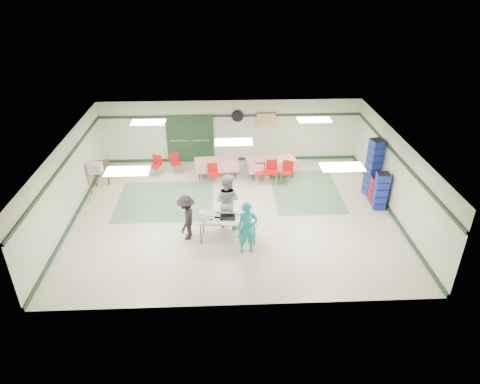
{
  "coord_description": "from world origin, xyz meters",
  "views": [
    {
      "loc": [
        -0.36,
        -12.75,
        7.84
      ],
      "look_at": [
        0.19,
        -0.3,
        1.01
      ],
      "focal_mm": 32.0,
      "sensor_mm": 36.0,
      "label": 1
    }
  ],
  "objects_px": {
    "chair_d": "(213,172)",
    "crate_stack_blue_b": "(381,191)",
    "chair_a": "(272,169)",
    "broom": "(88,181)",
    "chair_b": "(261,171)",
    "crate_stack_blue_a": "(373,168)",
    "serving_table": "(228,220)",
    "office_printer": "(95,168)",
    "volunteer_grey": "(227,201)",
    "volunteer_teal": "(247,228)",
    "chair_loose_a": "(175,161)",
    "chair_loose_b": "(156,163)",
    "dining_table_b": "(217,164)",
    "printer_table": "(101,167)",
    "chair_c": "(287,169)",
    "volunteer_dark": "(186,218)",
    "dining_table_a": "(271,163)",
    "crate_stack_red": "(376,190)"
  },
  "relations": [
    {
      "from": "crate_stack_red",
      "to": "printer_table",
      "type": "bearing_deg",
      "value": 168.62
    },
    {
      "from": "dining_table_b",
      "to": "printer_table",
      "type": "height_order",
      "value": "dining_table_b"
    },
    {
      "from": "chair_d",
      "to": "crate_stack_blue_b",
      "type": "relative_size",
      "value": 0.62
    },
    {
      "from": "chair_d",
      "to": "chair_loose_a",
      "type": "bearing_deg",
      "value": 134.62
    },
    {
      "from": "volunteer_grey",
      "to": "volunteer_teal",
      "type": "bearing_deg",
      "value": 135.61
    },
    {
      "from": "chair_loose_a",
      "to": "broom",
      "type": "distance_m",
      "value": 3.61
    },
    {
      "from": "serving_table",
      "to": "office_printer",
      "type": "relative_size",
      "value": 4.13
    },
    {
      "from": "serving_table",
      "to": "chair_d",
      "type": "bearing_deg",
      "value": 102.34
    },
    {
      "from": "office_printer",
      "to": "chair_d",
      "type": "bearing_deg",
      "value": 5.72
    },
    {
      "from": "dining_table_a",
      "to": "chair_loose_a",
      "type": "distance_m",
      "value": 3.96
    },
    {
      "from": "dining_table_a",
      "to": "broom",
      "type": "distance_m",
      "value": 7.02
    },
    {
      "from": "printer_table",
      "to": "crate_stack_blue_b",
      "type": "bearing_deg",
      "value": -24.91
    },
    {
      "from": "dining_table_b",
      "to": "broom",
      "type": "relative_size",
      "value": 1.18
    },
    {
      "from": "serving_table",
      "to": "volunteer_teal",
      "type": "xyz_separation_m",
      "value": [
        0.55,
        -0.69,
        0.12
      ]
    },
    {
      "from": "chair_b",
      "to": "chair_d",
      "type": "relative_size",
      "value": 0.98
    },
    {
      "from": "volunteer_teal",
      "to": "dining_table_a",
      "type": "height_order",
      "value": "volunteer_teal"
    },
    {
      "from": "chair_a",
      "to": "crate_stack_blue_b",
      "type": "height_order",
      "value": "crate_stack_blue_b"
    },
    {
      "from": "chair_c",
      "to": "office_printer",
      "type": "bearing_deg",
      "value": -153.94
    },
    {
      "from": "printer_table",
      "to": "broom",
      "type": "bearing_deg",
      "value": -104.24
    },
    {
      "from": "volunteer_grey",
      "to": "chair_loose_b",
      "type": "bearing_deg",
      "value": -29.69
    },
    {
      "from": "office_printer",
      "to": "chair_b",
      "type": "bearing_deg",
      "value": 4.45
    },
    {
      "from": "crate_stack_blue_a",
      "to": "crate_stack_red",
      "type": "height_order",
      "value": "crate_stack_blue_a"
    },
    {
      "from": "dining_table_b",
      "to": "printer_table",
      "type": "bearing_deg",
      "value": 177.62
    },
    {
      "from": "broom",
      "to": "crate_stack_blue_b",
      "type": "bearing_deg",
      "value": -0.27
    },
    {
      "from": "crate_stack_blue_b",
      "to": "broom",
      "type": "height_order",
      "value": "broom"
    },
    {
      "from": "volunteer_grey",
      "to": "chair_d",
      "type": "distance_m",
      "value": 3.11
    },
    {
      "from": "chair_loose_b",
      "to": "crate_stack_blue_b",
      "type": "height_order",
      "value": "crate_stack_blue_b"
    },
    {
      "from": "dining_table_a",
      "to": "crate_stack_red",
      "type": "relative_size",
      "value": 2.06
    },
    {
      "from": "volunteer_dark",
      "to": "chair_a",
      "type": "xyz_separation_m",
      "value": [
        3.09,
        3.73,
        -0.18
      ]
    },
    {
      "from": "volunteer_dark",
      "to": "chair_a",
      "type": "relative_size",
      "value": 1.61
    },
    {
      "from": "volunteer_teal",
      "to": "chair_b",
      "type": "height_order",
      "value": "volunteer_teal"
    },
    {
      "from": "chair_b",
      "to": "printer_table",
      "type": "distance_m",
      "value": 6.28
    },
    {
      "from": "volunteer_teal",
      "to": "broom",
      "type": "bearing_deg",
      "value": 142.11
    },
    {
      "from": "volunteer_grey",
      "to": "crate_stack_blue_a",
      "type": "height_order",
      "value": "crate_stack_blue_a"
    },
    {
      "from": "serving_table",
      "to": "chair_loose_b",
      "type": "relative_size",
      "value": 2.3
    },
    {
      "from": "dining_table_b",
      "to": "crate_stack_blue_b",
      "type": "relative_size",
      "value": 1.3
    },
    {
      "from": "chair_c",
      "to": "broom",
      "type": "height_order",
      "value": "broom"
    },
    {
      "from": "chair_c",
      "to": "chair_d",
      "type": "distance_m",
      "value": 2.92
    },
    {
      "from": "crate_stack_blue_a",
      "to": "crate_stack_blue_b",
      "type": "height_order",
      "value": "crate_stack_blue_a"
    },
    {
      "from": "chair_loose_b",
      "to": "broom",
      "type": "height_order",
      "value": "broom"
    },
    {
      "from": "volunteer_teal",
      "to": "chair_c",
      "type": "bearing_deg",
      "value": 61.57
    },
    {
      "from": "crate_stack_blue_b",
      "to": "serving_table",
      "type": "bearing_deg",
      "value": -162.71
    },
    {
      "from": "chair_b",
      "to": "crate_stack_red",
      "type": "relative_size",
      "value": 0.84
    },
    {
      "from": "chair_a",
      "to": "broom",
      "type": "relative_size",
      "value": 0.62
    },
    {
      "from": "volunteer_grey",
      "to": "dining_table_b",
      "type": "distance_m",
      "value": 3.65
    },
    {
      "from": "chair_a",
      "to": "chair_loose_a",
      "type": "relative_size",
      "value": 1.11
    },
    {
      "from": "chair_b",
      "to": "crate_stack_blue_a",
      "type": "xyz_separation_m",
      "value": [
        4.03,
        -1.12,
        0.59
      ]
    },
    {
      "from": "chair_c",
      "to": "printer_table",
      "type": "relative_size",
      "value": 0.88
    },
    {
      "from": "dining_table_a",
      "to": "broom",
      "type": "height_order",
      "value": "broom"
    },
    {
      "from": "volunteer_dark",
      "to": "crate_stack_blue_b",
      "type": "relative_size",
      "value": 1.09
    }
  ]
}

